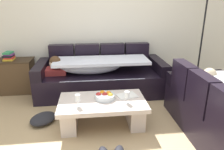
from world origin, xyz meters
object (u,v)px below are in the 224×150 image
Objects in this scene: couch_along_wall at (99,76)px; fruit_bowl at (105,96)px; wine_glass_near_left at (78,98)px; book_stack_on_cabinet at (9,56)px; floor_lamp at (201,32)px; side_cabinet at (15,76)px; coffee_table at (102,109)px; crumpled_garment at (43,119)px; wine_glass_near_right at (127,95)px; open_magazine at (127,96)px.

couch_along_wall reaches higher than fruit_bowl.
book_stack_on_cabinet is at bearing 131.00° from wine_glass_near_left.
floor_lamp is at bearing -1.78° from book_stack_on_cabinet.
coffee_table is at bearing -40.63° from side_cabinet.
book_stack_on_cabinet is at bearing 178.22° from floor_lamp.
coffee_table reaches higher than crumpled_garment.
wine_glass_near_right is (0.65, 0.03, 0.00)m from wine_glass_near_left.
floor_lamp is (1.70, 1.37, 0.62)m from wine_glass_near_right.
fruit_bowl is at bearing 27.21° from wine_glass_near_left.
open_magazine is 0.39× the size of side_cabinet.
couch_along_wall is 14.23× the size of wine_glass_near_left.
couch_along_wall is 1.34m from wine_glass_near_left.
wine_glass_near_left reaches higher than open_magazine.
couch_along_wall is at bearing -176.65° from floor_lamp.
coffee_table is 2.54m from floor_lamp.
coffee_table is at bearing -178.28° from open_magazine.
wine_glass_near_left is at bearing -28.37° from crumpled_garment.
side_cabinet is at bearing 130.06° from wine_glass_near_left.
wine_glass_near_right is (0.28, -0.16, 0.07)m from fruit_bowl.
wine_glass_near_right reaches higher than fruit_bowl.
wine_glass_near_left and wine_glass_near_right have the same top height.
book_stack_on_cabinet is (-2.01, 1.27, 0.33)m from open_magazine.
floor_lamp reaches higher than side_cabinet.
couch_along_wall reaches higher than wine_glass_near_right.
crumpled_garment is (-2.88, -1.11, -1.06)m from floor_lamp.
wine_glass_near_left is 0.75m from crumpled_garment.
crumpled_garment is at bearing 163.85° from open_magazine.
crumpled_garment is at bearing 170.14° from coffee_table.
couch_along_wall reaches higher than side_cabinet.
couch_along_wall is 1.72m from book_stack_on_cabinet.
floor_lamp is at bearing 3.35° from couch_along_wall.
floor_lamp reaches higher than open_magazine.
book_stack_on_cabinet is (-1.68, 1.32, 0.29)m from fruit_bowl.
open_magazine is 2.39m from book_stack_on_cabinet.
open_magazine is at bearing -71.65° from couch_along_wall.
side_cabinet is 0.39m from book_stack_on_cabinet.
open_magazine is 1.26× the size of book_stack_on_cabinet.
coffee_table is 2.19m from book_stack_on_cabinet.
fruit_bowl is 1.69× the size of wine_glass_near_left.
coffee_table is 4.29× the size of fruit_bowl.
floor_lamp reaches higher than couch_along_wall.
wine_glass_near_left is at bearing -49.94° from side_cabinet.
couch_along_wall is 5.91× the size of crumpled_garment.
book_stack_on_cabinet is at bearing 173.99° from side_cabinet.
fruit_bowl is 0.98m from crumpled_garment.
crumpled_garment is (0.73, -1.22, -0.26)m from side_cabinet.
fruit_bowl is at bearing 50.18° from coffee_table.
coffee_table is 0.62× the size of floor_lamp.
crumpled_garment is (-0.86, 0.15, -0.18)m from coffee_table.
coffee_table is 4.29× the size of open_magazine.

